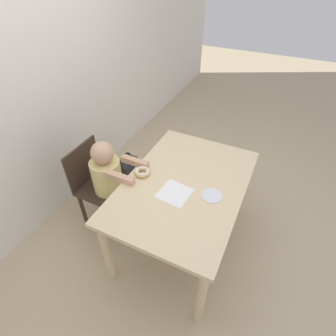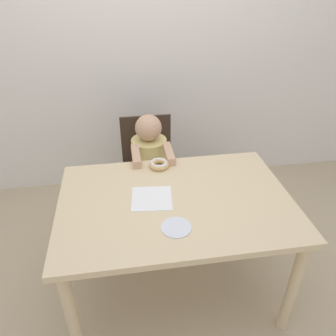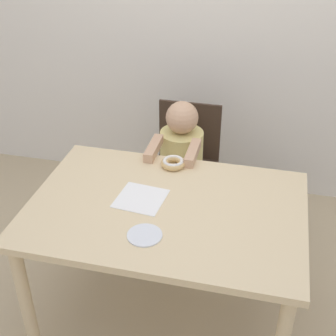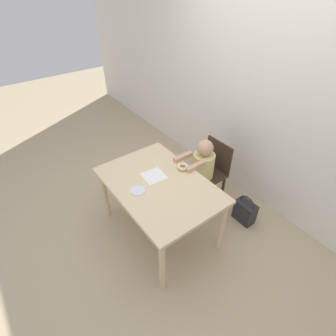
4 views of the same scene
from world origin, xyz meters
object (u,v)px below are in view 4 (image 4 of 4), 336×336
(chair, at_px, (209,172))
(handbag, at_px, (245,211))
(child_figure, at_px, (202,173))
(donut, at_px, (183,167))

(chair, height_order, handbag, chair)
(chair, bearing_deg, child_figure, -90.00)
(chair, xyz_separation_m, child_figure, (0.00, -0.12, 0.04))
(child_figure, distance_m, donut, 0.43)
(child_figure, bearing_deg, donut, -85.27)
(child_figure, relative_size, handbag, 2.45)
(child_figure, relative_size, donut, 7.27)
(handbag, bearing_deg, child_figure, -159.67)
(chair, distance_m, child_figure, 0.12)
(chair, relative_size, child_figure, 0.88)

